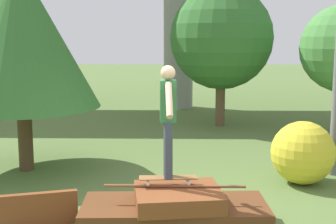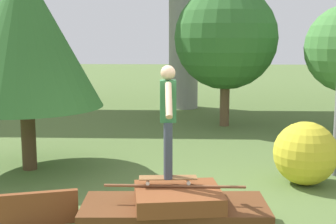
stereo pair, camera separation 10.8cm
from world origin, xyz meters
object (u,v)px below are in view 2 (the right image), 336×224
tree_behind_right (24,35)px  skater (168,114)px  tree_mid_back (226,38)px  skateboard (168,178)px  bush_yellow_flowering (305,153)px

tree_behind_right → skater: bearing=-43.9°
skater → tree_behind_right: bearing=136.1°
tree_behind_right → tree_mid_back: 6.59m
skateboard → tree_mid_back: tree_mid_back is taller
skateboard → bush_yellow_flowering: bearing=40.7°
tree_behind_right → tree_mid_back: (4.36, 4.94, -0.07)m
skateboard → bush_yellow_flowering: 3.21m
tree_behind_right → tree_mid_back: tree_mid_back is taller
tree_mid_back → skater: bearing=-100.1°
tree_behind_right → bush_yellow_flowering: bearing=-8.1°
skateboard → tree_behind_right: 4.58m
skater → tree_mid_back: tree_mid_back is taller
skater → bush_yellow_flowering: bearing=40.7°
skater → tree_mid_back: (1.39, 7.80, 1.01)m
skater → tree_mid_back: size_ratio=0.37×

